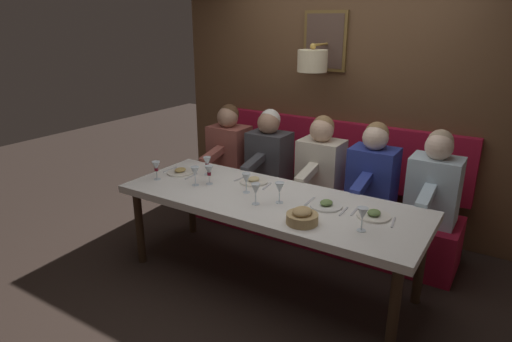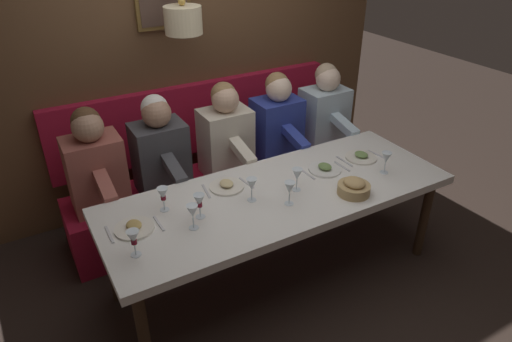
{
  "view_description": "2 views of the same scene",
  "coord_description": "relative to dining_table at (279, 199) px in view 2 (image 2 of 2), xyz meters",
  "views": [
    {
      "loc": [
        -2.73,
        -1.61,
        2.05
      ],
      "look_at": [
        0.05,
        0.15,
        0.92
      ],
      "focal_mm": 30.74,
      "sensor_mm": 36.0,
      "label": 1
    },
    {
      "loc": [
        -2.21,
        1.45,
        2.41
      ],
      "look_at": [
        0.05,
        0.15,
        0.92
      ],
      "focal_mm": 32.18,
      "sensor_mm": 36.0,
      "label": 2
    }
  ],
  "objects": [
    {
      "name": "wine_glass_2",
      "position": [
        -0.16,
        1.04,
        0.18
      ],
      "size": [
        0.07,
        0.07,
        0.16
      ],
      "color": "silver",
      "rests_on": "dining_table"
    },
    {
      "name": "diner_middle",
      "position": [
        0.88,
        -0.03,
        0.14
      ],
      "size": [
        0.6,
        0.4,
        0.79
      ],
      "color": "beige",
      "rests_on": "banquette_bench"
    },
    {
      "name": "wine_glass_6",
      "position": [
        -0.09,
        0.67,
        0.18
      ],
      "size": [
        0.07,
        0.07,
        0.16
      ],
      "color": "silver",
      "rests_on": "dining_table"
    },
    {
      "name": "place_setting_0",
      "position": [
        0.08,
        -0.45,
        0.08
      ],
      "size": [
        0.24,
        0.31,
        0.05
      ],
      "color": "silver",
      "rests_on": "dining_table"
    },
    {
      "name": "diner_nearest",
      "position": [
        0.88,
        -1.05,
        0.14
      ],
      "size": [
        0.6,
        0.4,
        0.79
      ],
      "color": "silver",
      "rests_on": "banquette_bench"
    },
    {
      "name": "diner_near",
      "position": [
        0.88,
        -0.53,
        0.14
      ],
      "size": [
        0.6,
        0.4,
        0.79
      ],
      "color": "#283893",
      "rests_on": "banquette_bench"
    },
    {
      "name": "wine_glass_5",
      "position": [
        0.0,
        0.21,
        0.18
      ],
      "size": [
        0.07,
        0.07,
        0.16
      ],
      "color": "silver",
      "rests_on": "dining_table"
    },
    {
      "name": "wine_glass_3",
      "position": [
        -0.01,
        0.59,
        0.18
      ],
      "size": [
        0.07,
        0.07,
        0.16
      ],
      "color": "silver",
      "rests_on": "dining_table"
    },
    {
      "name": "place_setting_1",
      "position": [
        0.22,
        0.29,
        0.08
      ],
      "size": [
        0.24,
        0.33,
        0.05
      ],
      "color": "silver",
      "rests_on": "dining_table"
    },
    {
      "name": "banquette_bench",
      "position": [
        0.89,
        0.0,
        -0.45
      ],
      "size": [
        0.52,
        2.62,
        0.45
      ],
      "primitive_type": "cube",
      "color": "maroon",
      "rests_on": "ground_plane"
    },
    {
      "name": "wine_glass_1",
      "position": [
        -0.04,
        -0.11,
        0.18
      ],
      "size": [
        0.07,
        0.07,
        0.16
      ],
      "color": "silver",
      "rests_on": "dining_table"
    },
    {
      "name": "ground_plane",
      "position": [
        0.0,
        0.0,
        -0.68
      ],
      "size": [
        12.0,
        12.0,
        0.0
      ],
      "primitive_type": "plane",
      "color": "black"
    },
    {
      "name": "wine_glass_0",
      "position": [
        0.18,
        0.75,
        0.18
      ],
      "size": [
        0.07,
        0.07,
        0.16
      ],
      "color": "silver",
      "rests_on": "dining_table"
    },
    {
      "name": "bread_bowl",
      "position": [
        -0.27,
        -0.42,
        0.11
      ],
      "size": [
        0.22,
        0.22,
        0.12
      ],
      "color": "tan",
      "rests_on": "dining_table"
    },
    {
      "name": "dining_table",
      "position": [
        0.0,
        0.0,
        0.0
      ],
      "size": [
        0.9,
        2.42,
        0.74
      ],
      "color": "silver",
      "rests_on": "ground_plane"
    },
    {
      "name": "diner_farthest",
      "position": [
        0.88,
        1.02,
        0.14
      ],
      "size": [
        0.6,
        0.4,
        0.79
      ],
      "color": "#934C42",
      "rests_on": "banquette_bench"
    },
    {
      "name": "wine_glass_7",
      "position": [
        -0.16,
        0.02,
        0.18
      ],
      "size": [
        0.07,
        0.07,
        0.16
      ],
      "color": "silver",
      "rests_on": "dining_table"
    },
    {
      "name": "place_setting_2",
      "position": [
        0.09,
        -0.8,
        0.08
      ],
      "size": [
        0.24,
        0.32,
        0.05
      ],
      "color": "silver",
      "rests_on": "dining_table"
    },
    {
      "name": "place_setting_3",
      "position": [
        0.07,
        0.98,
        0.08
      ],
      "size": [
        0.24,
        0.31,
        0.05
      ],
      "color": "silver",
      "rests_on": "dining_table"
    },
    {
      "name": "diner_far",
      "position": [
        0.88,
        0.53,
        0.14
      ],
      "size": [
        0.6,
        0.4,
        0.79
      ],
      "color": "#3D3D42",
      "rests_on": "banquette_bench"
    },
    {
      "name": "back_wall_panel",
      "position": [
        1.46,
        0.0,
        0.69
      ],
      "size": [
        0.59,
        3.82,
        2.9
      ],
      "color": "brown",
      "rests_on": "ground_plane"
    },
    {
      "name": "wine_glass_4",
      "position": [
        -0.16,
        -0.8,
        0.18
      ],
      "size": [
        0.07,
        0.07,
        0.16
      ],
      "color": "silver",
      "rests_on": "dining_table"
    }
  ]
}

